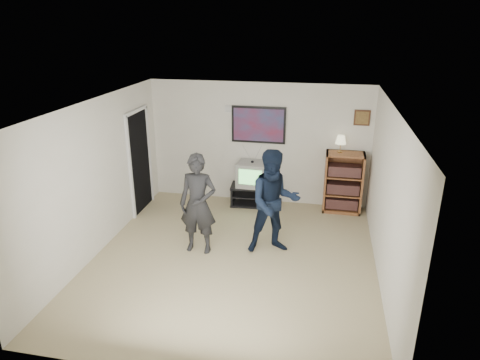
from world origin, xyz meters
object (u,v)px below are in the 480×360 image
(media_stand, at_px, (252,195))
(crt_television, at_px, (252,174))
(person_short, at_px, (274,202))
(bookshelf, at_px, (343,182))
(person_tall, at_px, (198,204))

(media_stand, relative_size, crt_television, 1.50)
(crt_television, relative_size, person_short, 0.34)
(bookshelf, bearing_deg, person_tall, -138.73)
(person_tall, distance_m, person_short, 1.23)
(media_stand, height_order, crt_television, crt_television)
(media_stand, xyz_separation_m, bookshelf, (1.83, 0.05, 0.40))
(person_short, bearing_deg, media_stand, 91.91)
(bookshelf, distance_m, person_tall, 3.16)
(media_stand, distance_m, person_tall, 2.19)
(media_stand, relative_size, person_short, 0.51)
(bookshelf, xyz_separation_m, person_short, (-1.16, -1.84, 0.27))
(crt_television, relative_size, bookshelf, 0.48)
(crt_television, distance_m, person_short, 1.92)
(media_stand, xyz_separation_m, person_short, (0.67, -1.79, 0.66))
(crt_television, bearing_deg, person_short, -67.22)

